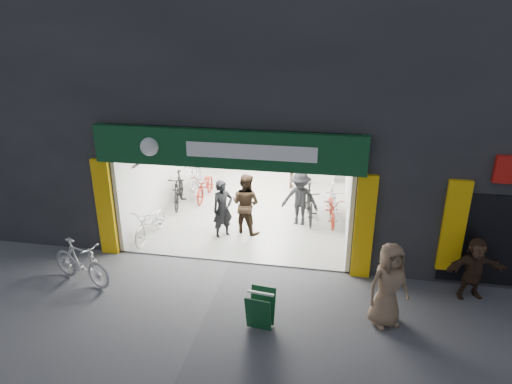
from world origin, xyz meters
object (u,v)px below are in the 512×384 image
(pedestrian_near, at_px, (388,285))
(parked_bike, at_px, (81,262))
(sandwich_board, at_px, (260,309))
(bike_left_front, at_px, (151,222))
(bike_right_front, at_px, (309,204))

(pedestrian_near, bearing_deg, parked_bike, 150.04)
(pedestrian_near, distance_m, sandwich_board, 2.60)
(sandwich_board, bearing_deg, bike_left_front, 144.45)
(parked_bike, relative_size, sandwich_board, 2.24)
(bike_left_front, relative_size, sandwich_board, 2.24)
(parked_bike, bearing_deg, pedestrian_near, -73.02)
(bike_right_front, xyz_separation_m, sandwich_board, (-0.59, -5.32, -0.11))
(bike_right_front, relative_size, pedestrian_near, 1.01)
(bike_left_front, relative_size, parked_bike, 1.00)
(bike_right_front, distance_m, parked_bike, 6.69)
(bike_left_front, height_order, pedestrian_near, pedestrian_near)
(bike_left_front, relative_size, pedestrian_near, 0.99)
(bike_right_front, relative_size, parked_bike, 1.02)
(bike_left_front, distance_m, sandwich_board, 4.99)
(pedestrian_near, bearing_deg, bike_right_front, 84.34)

